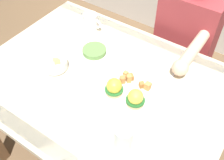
% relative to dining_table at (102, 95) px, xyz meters
% --- Properties ---
extents(ground_plane, '(6.00, 6.00, 0.00)m').
position_rel_dining_table_xyz_m(ground_plane, '(0.00, 0.00, -0.63)').
color(ground_plane, brown).
extents(dining_table, '(1.20, 0.90, 0.74)m').
position_rel_dining_table_xyz_m(dining_table, '(0.00, 0.00, 0.00)').
color(dining_table, beige).
rests_on(dining_table, ground_plane).
extents(eggs_benedict_plate, '(0.27, 0.27, 0.09)m').
position_rel_dining_table_xyz_m(eggs_benedict_plate, '(0.15, -0.02, 0.13)').
color(eggs_benedict_plate, white).
rests_on(eggs_benedict_plate, dining_table).
extents(fruit_bowl, '(0.12, 0.12, 0.06)m').
position_rel_dining_table_xyz_m(fruit_bowl, '(-0.23, -0.06, 0.14)').
color(fruit_bowl, white).
rests_on(fruit_bowl, dining_table).
extents(coffee_mug, '(0.11, 0.08, 0.09)m').
position_rel_dining_table_xyz_m(coffee_mug, '(-0.29, 0.30, 0.16)').
color(coffee_mug, white).
rests_on(coffee_mug, dining_table).
extents(fork, '(0.03, 0.16, 0.00)m').
position_rel_dining_table_xyz_m(fork, '(0.27, 0.22, 0.11)').
color(fork, silver).
rests_on(fork, dining_table).
extents(water_glass_near, '(0.07, 0.07, 0.12)m').
position_rel_dining_table_xyz_m(water_glass_near, '(0.27, -0.23, 0.16)').
color(water_glass_near, silver).
rests_on(water_glass_near, dining_table).
extents(side_plate, '(0.20, 0.20, 0.04)m').
position_rel_dining_table_xyz_m(side_plate, '(-0.14, 0.13, 0.12)').
color(side_plate, white).
rests_on(side_plate, dining_table).
extents(diner_person, '(0.34, 0.54, 1.14)m').
position_rel_dining_table_xyz_m(diner_person, '(0.17, 0.60, 0.02)').
color(diner_person, '#33333D').
rests_on(diner_person, ground_plane).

